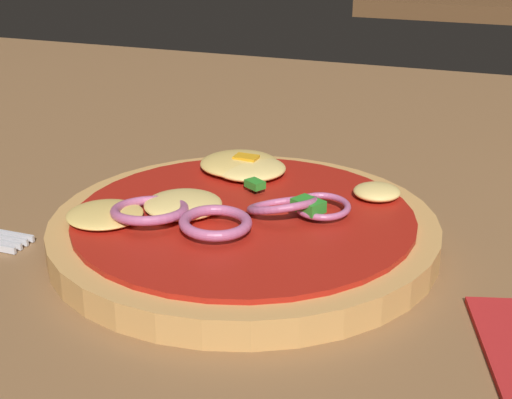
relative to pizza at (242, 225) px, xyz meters
name	(u,v)px	position (x,y,z in m)	size (l,w,h in m)	color
dining_table	(310,268)	(0.04, 0.01, -0.03)	(1.46, 0.98, 0.03)	brown
pizza	(242,225)	(0.00, 0.00, 0.00)	(0.22, 0.22, 0.03)	tan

